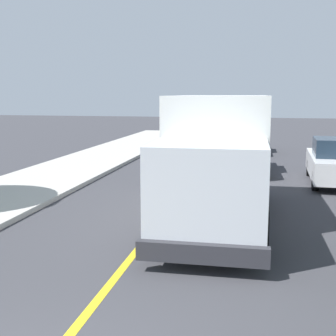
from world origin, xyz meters
name	(u,v)px	position (x,y,z in m)	size (l,w,h in m)	color
centre_line_yellow	(178,199)	(0.00, 10.00, 0.00)	(0.16, 56.00, 0.01)	gold
box_truck	(219,152)	(1.43, 8.09, 1.77)	(2.52, 7.22, 3.20)	silver
parked_car_near	(245,153)	(1.84, 15.65, 0.79)	(1.98, 4.47, 1.67)	#B7B7BC
parked_car_mid	(246,138)	(1.68, 22.14, 0.79)	(1.83, 4.41, 1.67)	black
parked_van_across	(336,162)	(5.20, 13.58, 0.79)	(1.96, 4.46, 1.67)	silver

